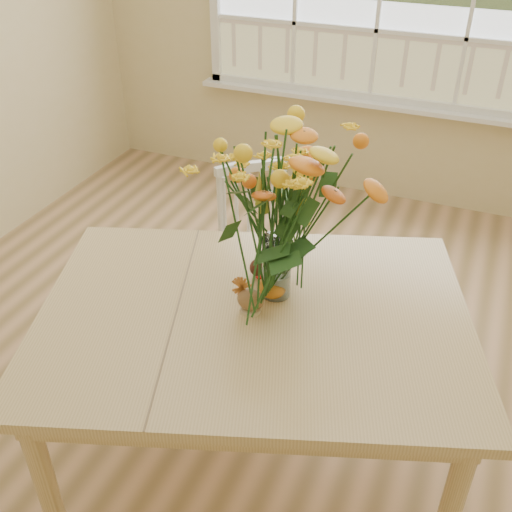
% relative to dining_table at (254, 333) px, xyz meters
% --- Properties ---
extents(floor, '(4.00, 4.50, 0.01)m').
position_rel_dining_table_xyz_m(floor, '(-0.19, 0.27, -0.70)').
color(floor, olive).
rests_on(floor, ground).
extents(dining_table, '(1.72, 1.46, 0.78)m').
position_rel_dining_table_xyz_m(dining_table, '(0.00, 0.00, 0.00)').
color(dining_table, tan).
rests_on(dining_table, floor).
extents(windsor_chair, '(0.58, 0.58, 0.91)m').
position_rel_dining_table_xyz_m(windsor_chair, '(-0.26, 0.75, -0.18)').
color(windsor_chair, white).
rests_on(windsor_chair, floor).
extents(flower_vase, '(0.48, 0.48, 0.57)m').
position_rel_dining_table_xyz_m(flower_vase, '(0.03, 0.13, 0.44)').
color(flower_vase, white).
rests_on(flower_vase, dining_table).
extents(pumpkin, '(0.10, 0.10, 0.08)m').
position_rel_dining_table_xyz_m(pumpkin, '(0.02, 0.11, 0.13)').
color(pumpkin, orange).
rests_on(pumpkin, dining_table).
extents(turkey_figurine, '(0.10, 0.07, 0.12)m').
position_rel_dining_table_xyz_m(turkey_figurine, '(-0.01, 0.01, 0.14)').
color(turkey_figurine, '#CCB78C').
rests_on(turkey_figurine, dining_table).
extents(dark_gourd, '(0.13, 0.10, 0.07)m').
position_rel_dining_table_xyz_m(dark_gourd, '(-0.06, 0.21, 0.13)').
color(dark_gourd, '#38160F').
rests_on(dark_gourd, dining_table).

